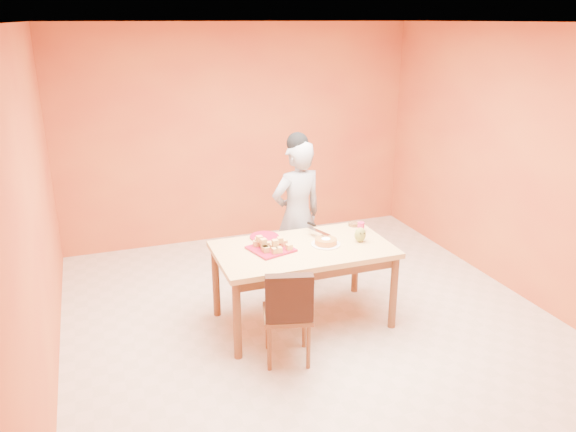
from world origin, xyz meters
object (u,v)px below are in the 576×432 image
object	(u,v)px
magenta_glass	(361,227)
checker_tin	(354,224)
dining_table	(303,257)
egg_ornament	(360,235)
red_dinner_plate	(264,237)
person	(297,216)
pastry_platter	(271,249)
dining_chair	(288,312)
sponge_cake	(326,241)

from	to	relation	value
magenta_glass	checker_tin	bearing A→B (deg)	87.56
dining_table	egg_ornament	xyz separation A→B (m)	(0.54, -0.06, 0.16)
red_dinner_plate	person	bearing A→B (deg)	38.44
pastry_platter	egg_ornament	distance (m)	0.85
dining_chair	magenta_glass	bearing A→B (deg)	50.91
dining_table	pastry_platter	bearing A→B (deg)	173.07
magenta_glass	person	bearing A→B (deg)	129.71
pastry_platter	magenta_glass	size ratio (longest dim) A/B	3.63
dining_chair	pastry_platter	size ratio (longest dim) A/B	2.50
person	checker_tin	bearing A→B (deg)	129.75
dining_chair	pastry_platter	world-z (taller)	dining_chair
dining_table	dining_chair	xyz separation A→B (m)	(-0.35, -0.56, -0.22)
person	red_dinner_plate	bearing A→B (deg)	27.44
checker_tin	pastry_platter	bearing A→B (deg)	-162.36
dining_table	dining_chair	distance (m)	0.69
sponge_cake	checker_tin	size ratio (longest dim) A/B	1.87
pastry_platter	magenta_glass	world-z (taller)	magenta_glass
egg_ornament	checker_tin	world-z (taller)	egg_ornament
dining_chair	checker_tin	xyz separation A→B (m)	(1.03, 0.91, 0.33)
pastry_platter	person	bearing A→B (deg)	53.31
checker_tin	sponge_cake	bearing A→B (deg)	-141.55
red_dinner_plate	sponge_cake	world-z (taller)	sponge_cake
pastry_platter	sponge_cake	world-z (taller)	sponge_cake
dining_chair	person	bearing A→B (deg)	81.48
magenta_glass	dining_table	bearing A→B (deg)	-165.30
egg_ornament	checker_tin	size ratio (longest dim) A/B	1.29
pastry_platter	sponge_cake	distance (m)	0.52
sponge_cake	magenta_glass	bearing A→B (deg)	23.48
red_dinner_plate	magenta_glass	world-z (taller)	magenta_glass
sponge_cake	checker_tin	world-z (taller)	sponge_cake
dining_table	egg_ornament	size ratio (longest dim) A/B	11.42
dining_table	sponge_cake	distance (m)	0.25
dining_chair	red_dinner_plate	world-z (taller)	dining_chair
person	pastry_platter	distance (m)	0.86
dining_table	red_dinner_plate	world-z (taller)	red_dinner_plate
egg_ornament	red_dinner_plate	bearing A→B (deg)	142.09
person	red_dinner_plate	xyz separation A→B (m)	(-0.48, -0.38, -0.03)
person	magenta_glass	bearing A→B (deg)	118.70
person	checker_tin	distance (m)	0.60
dining_table	checker_tin	distance (m)	0.77
pastry_platter	checker_tin	size ratio (longest dim) A/B	3.19
dining_chair	egg_ornament	xyz separation A→B (m)	(0.89, 0.50, 0.38)
person	magenta_glass	world-z (taller)	person
dining_chair	person	size ratio (longest dim) A/B	0.54
red_dinner_plate	sponge_cake	distance (m)	0.60
dining_chair	sponge_cake	size ratio (longest dim) A/B	4.26
dining_chair	magenta_glass	xyz separation A→B (m)	(1.02, 0.73, 0.36)
egg_ornament	checker_tin	xyz separation A→B (m)	(0.14, 0.41, -0.05)
person	checker_tin	xyz separation A→B (m)	(0.46, -0.38, -0.02)
dining_table	checker_tin	xyz separation A→B (m)	(0.68, 0.35, 0.11)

